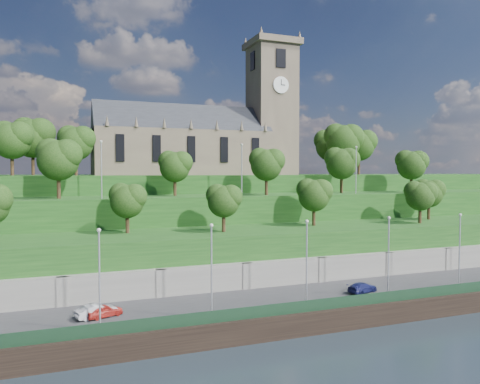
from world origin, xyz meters
name	(u,v)px	position (x,y,z in m)	size (l,w,h in m)	color
ground	(337,331)	(0.00, 0.00, 0.00)	(320.00, 320.00, 0.00)	#1B252B
promenade	(307,305)	(0.00, 6.00, 1.00)	(160.00, 12.00, 2.00)	#2D2D30
quay_wall	(337,320)	(0.00, -0.05, 1.10)	(160.00, 0.50, 2.20)	black
fence	(334,303)	(0.00, 0.60, 2.60)	(160.00, 0.10, 1.20)	#17341F
retaining_wall	(283,280)	(0.00, 11.97, 2.50)	(160.00, 2.10, 5.00)	slate
embankment_lower	(263,259)	(0.00, 18.00, 4.00)	(160.00, 12.00, 8.00)	#1A4316
embankment_upper	(235,234)	(0.00, 29.00, 6.00)	(160.00, 10.00, 12.00)	#1A4316
hilltop	(198,213)	(0.00, 50.00, 7.50)	(160.00, 32.00, 15.00)	#1A4316
church	(208,135)	(0.79, 45.98, 22.52)	(38.60, 12.35, 27.60)	brown
trees_lower	(273,196)	(1.40, 18.04, 12.33)	(66.53, 8.34, 6.67)	#302012
trees_upper	(259,162)	(3.69, 28.14, 17.12)	(63.15, 7.75, 8.05)	#302012
trees_hilltop	(234,141)	(5.62, 44.80, 21.48)	(71.97, 15.95, 10.32)	#302012
lamp_posts_promenade	(307,257)	(-2.00, 2.50, 7.02)	(60.36, 0.36, 8.80)	#B2B2B7
lamp_posts_upper	(242,166)	(0.00, 26.00, 16.49)	(40.36, 0.36, 7.78)	#B2B2B7
car_left	(104,311)	(-21.39, 6.13, 2.59)	(1.40, 3.49, 1.19)	#AD241C
car_middle	(97,311)	(-22.04, 6.20, 2.63)	(1.34, 3.85, 1.27)	#A9A7AC
car_right	(362,287)	(6.53, 5.06, 2.57)	(1.59, 3.91, 1.14)	#161A4F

